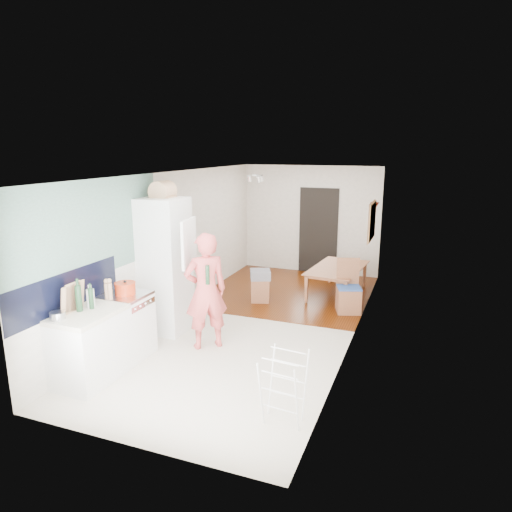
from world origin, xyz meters
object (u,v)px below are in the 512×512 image
Objects in this scene: stool at (261,290)px; drying_rack at (284,389)px; dining_chair at (349,287)px; dining_table at (338,283)px; person at (206,281)px.

drying_rack reaches higher than stool.
dining_chair is 1.21× the size of drying_rack.
dining_table reaches higher than stool.
drying_rack is (-0.08, -3.63, -0.08)m from dining_chair.
person is at bearing 144.91° from drying_rack.
stool is (0.04, 2.19, -0.80)m from person.
stool is 0.56× the size of drying_rack.
stool is (-1.68, 0.00, -0.26)m from dining_chair.
person is at bearing -91.15° from stool.
dining_chair is (1.72, 2.19, -0.54)m from person.
stool is at bearing 129.92° from dining_table.
dining_chair is at bearing -0.04° from stool.
person is at bearing 161.73° from dining_table.
person is 2.12× the size of dining_chair.
stool is at bearing 161.53° from dining_chair.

